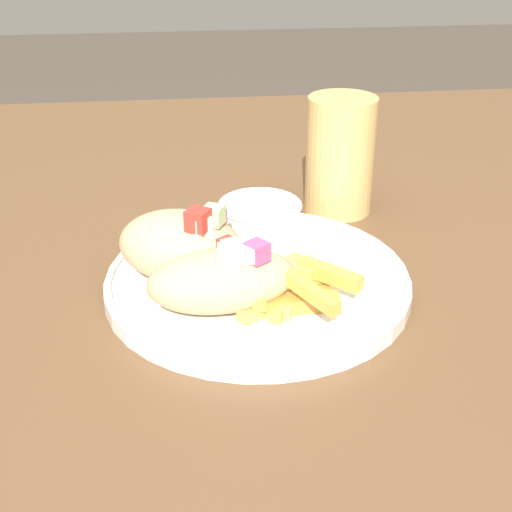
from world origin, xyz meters
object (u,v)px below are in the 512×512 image
pita_sandwich_near (223,279)px  pita_sandwich_far (181,245)px  sauce_ramekin (260,218)px  water_glass (340,161)px  fries_pile (289,289)px  plate (256,281)px

pita_sandwich_near → pita_sandwich_far: (-0.03, 0.05, 0.01)m
sauce_ramekin → water_glass: bearing=42.6°
pita_sandwich_near → fries_pile: size_ratio=1.15×
sauce_ramekin → water_glass: 0.13m
pita_sandwich_near → pita_sandwich_far: size_ratio=0.98×
plate → fries_pile: fries_pile is taller
pita_sandwich_near → pita_sandwich_far: pita_sandwich_far is taller
fries_pile → water_glass: size_ratio=0.90×
pita_sandwich_far → sauce_ramekin: size_ratio=1.63×
pita_sandwich_near → water_glass: bearing=48.9°
pita_sandwich_far → sauce_ramekin: pita_sandwich_far is taller
plate → pita_sandwich_near: pita_sandwich_near is taller
plate → fries_pile: (0.02, -0.04, 0.02)m
pita_sandwich_near → water_glass: size_ratio=1.03×
pita_sandwich_far → water_glass: water_glass is taller
pita_sandwich_near → pita_sandwich_far: 0.06m
pita_sandwich_near → fries_pile: bearing=-5.2°
plate → pita_sandwich_far: 0.07m
pita_sandwich_far → plate: bearing=16.0°
fries_pile → water_glass: 0.22m
sauce_ramekin → water_glass: water_glass is taller
fries_pile → water_glass: bearing=67.3°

